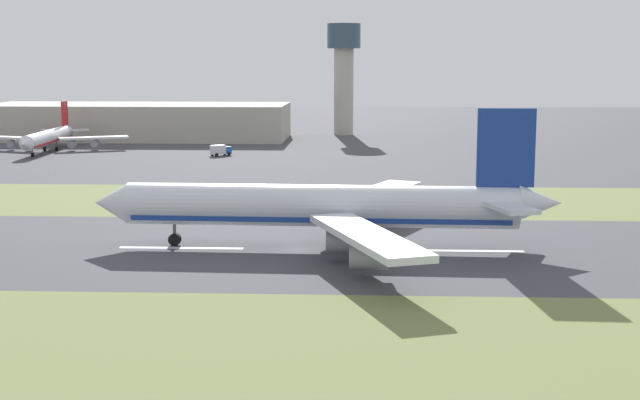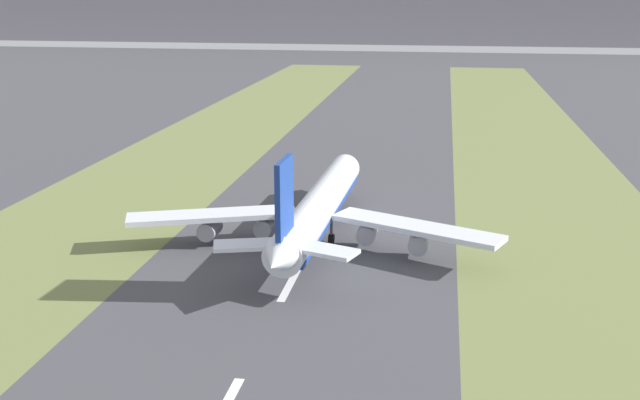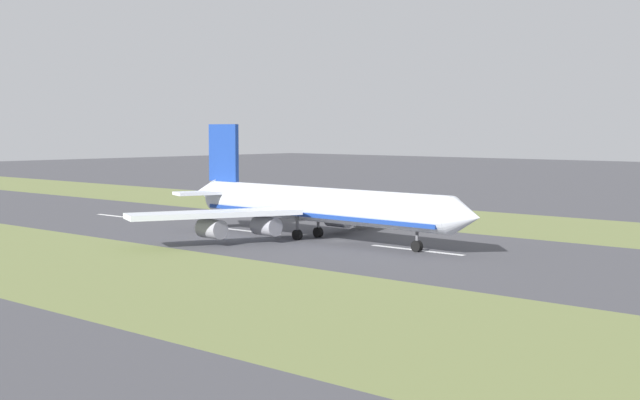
% 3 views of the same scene
% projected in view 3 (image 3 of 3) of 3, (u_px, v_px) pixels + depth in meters
% --- Properties ---
extents(ground_plane, '(800.00, 800.00, 0.00)m').
position_uv_depth(ground_plane, '(337.00, 241.00, 153.41)').
color(ground_plane, '#424247').
extents(grass_median_west, '(40.00, 600.00, 0.01)m').
position_uv_depth(grass_median_west, '(479.00, 221.00, 186.52)').
color(grass_median_west, olive).
rests_on(grass_median_west, ground).
extents(grass_median_east, '(40.00, 600.00, 0.01)m').
position_uv_depth(grass_median_east, '(117.00, 272.00, 120.29)').
color(grass_median_east, olive).
rests_on(grass_median_east, ground).
extents(centreline_dash_near, '(1.20, 18.00, 0.01)m').
position_uv_depth(centreline_dash_near, '(122.00, 217.00, 195.80)').
color(centreline_dash_near, silver).
rests_on(centreline_dash_near, ground).
extents(centreline_dash_mid, '(1.20, 18.00, 0.01)m').
position_uv_depth(centreline_dash_mid, '(246.00, 231.00, 168.91)').
color(centreline_dash_mid, silver).
rests_on(centreline_dash_mid, ground).
extents(centreline_dash_far, '(1.20, 18.00, 0.01)m').
position_uv_depth(centreline_dash_far, '(416.00, 250.00, 142.02)').
color(centreline_dash_far, silver).
rests_on(centreline_dash_far, ground).
extents(airplane_main_jet, '(64.10, 67.14, 20.20)m').
position_uv_depth(airplane_main_jet, '(312.00, 205.00, 155.60)').
color(airplane_main_jet, silver).
rests_on(airplane_main_jet, ground).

